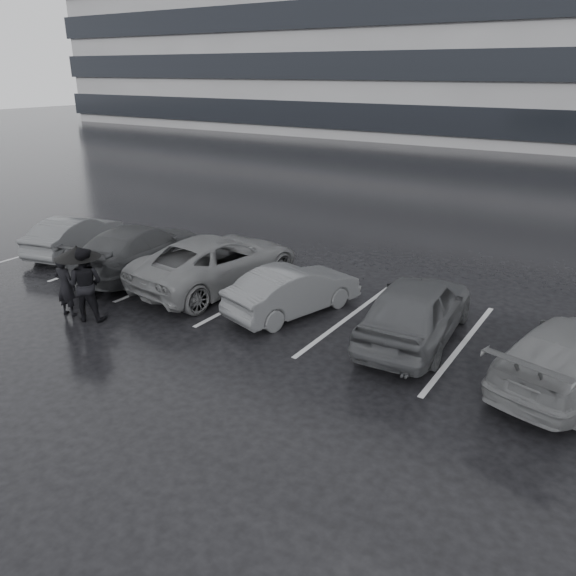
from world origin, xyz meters
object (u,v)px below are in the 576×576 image
Objects in this scene: car_main at (416,309)px; car_west_a at (293,290)px; car_west_b at (217,261)px; car_west_d at (75,235)px; pedestrian_right at (85,284)px; car_east at (574,355)px; car_west_c at (139,249)px; pedestrian_left at (65,286)px.

car_west_a is (-3.09, -0.24, -0.14)m from car_main.
car_main is 5.91m from car_west_b.
car_west_b is (-5.90, 0.20, -0.03)m from car_main.
pedestrian_right reaches higher than car_west_d.
car_main is at bearing -176.31° from car_west_b.
car_west_d is (-11.78, -0.04, -0.13)m from car_main.
car_east is 2.44× the size of pedestrian_right.
car_west_b is at bearing 7.04° from car_west_a.
car_main is at bearing -159.58° from car_west_a.
car_west_d is 5.77m from pedestrian_right.
car_east is at bearing 169.65° from car_west_c.
car_west_a is at bearing 169.22° from car_west_c.
car_east is at bearing 170.58° from pedestrian_right.
car_west_a is 5.58m from pedestrian_left.
pedestrian_left reaches higher than car_west_d.
car_west_b is at bearing 168.60° from car_west_d.
car_main is at bearing 171.11° from car_west_c.
car_west_c is at bearing 164.01° from car_west_d.
car_west_d is at bearing -49.49° from pedestrian_left.
pedestrian_right is (0.64, 0.11, 0.15)m from pedestrian_left.
car_west_b is at bearing -133.95° from pedestrian_right.
car_west_a is 2.37× the size of pedestrian_left.
car_east reaches higher than car_west_d.
pedestrian_left is (-7.68, -3.42, 0.02)m from car_main.
car_west_a is at bearing -168.15° from pedestrian_right.
car_west_c is at bearing 15.17° from car_west_a.
car_west_d is (-3.17, 0.12, -0.10)m from car_west_c.
car_west_a is 0.98× the size of car_west_d.
car_west_a is 6.33m from car_east.
car_west_b is at bearing -6.44° from car_main.
pedestrian_right reaches higher than car_west_b.
car_west_c is 1.32× the size of car_west_d.
car_east is at bearing -173.74° from pedestrian_left.
car_west_a is 8.69m from car_west_d.
car_main is at bearing 179.14° from pedestrian_right.
car_west_c is 11.84m from car_east.
car_west_c is at bearing 13.34° from car_west_b.
pedestrian_right reaches higher than car_east.
car_west_d is (-5.87, -0.24, -0.11)m from car_west_b.
pedestrian_left is 0.67m from pedestrian_right.
car_west_d is at bearing 13.49° from car_east.
car_east is 11.37m from pedestrian_left.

